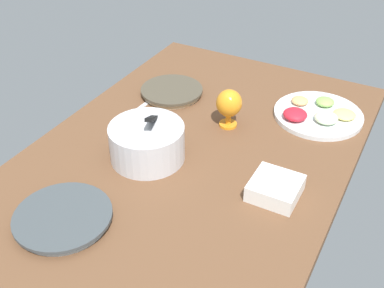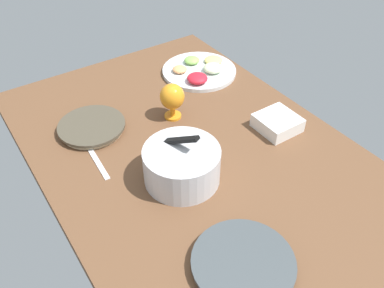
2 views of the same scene
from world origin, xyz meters
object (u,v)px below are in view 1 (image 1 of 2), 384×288
object	(u,v)px
square_bowl_white	(275,187)
dinner_plate_right	(172,92)
hurricane_glass_orange	(229,104)
dinner_plate_left	(63,218)
fruit_platter	(318,114)
mixing_bowl	(147,141)

from	to	relation	value
square_bowl_white	dinner_plate_right	bearing A→B (deg)	56.81
dinner_plate_right	hurricane_glass_orange	xyz separation A→B (cm)	(-9.98, -30.13, 7.69)
dinner_plate_left	square_bowl_white	bearing A→B (deg)	-51.12
hurricane_glass_orange	fruit_platter	bearing A→B (deg)	-52.73
dinner_plate_left	mixing_bowl	bearing A→B (deg)	-7.18
hurricane_glass_orange	square_bowl_white	world-z (taller)	hurricane_glass_orange
mixing_bowl	dinner_plate_right	bearing A→B (deg)	19.40
dinner_plate_right	hurricane_glass_orange	size ratio (longest dim) A/B	1.72
fruit_platter	square_bowl_white	size ratio (longest dim) A/B	2.30
mixing_bowl	hurricane_glass_orange	bearing A→B (deg)	-26.93
dinner_plate_right	mixing_bowl	bearing A→B (deg)	-160.60
hurricane_glass_orange	square_bowl_white	distance (cm)	41.28
dinner_plate_left	square_bowl_white	world-z (taller)	square_bowl_white
fruit_platter	square_bowl_white	distance (cm)	49.95
hurricane_glass_orange	dinner_plate_right	bearing A→B (deg)	71.67
dinner_plate_right	square_bowl_white	size ratio (longest dim) A/B	1.74
dinner_plate_left	hurricane_glass_orange	world-z (taller)	hurricane_glass_orange
dinner_plate_right	dinner_plate_left	bearing A→B (deg)	-172.99
fruit_platter	hurricane_glass_orange	xyz separation A→B (cm)	(-21.22, 27.88, 7.48)
square_bowl_white	fruit_platter	bearing A→B (deg)	1.30
dinner_plate_right	hurricane_glass_orange	bearing A→B (deg)	-108.33
dinner_plate_right	fruit_platter	bearing A→B (deg)	-79.04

